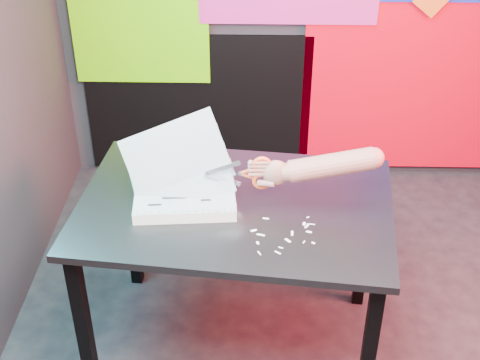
{
  "coord_description": "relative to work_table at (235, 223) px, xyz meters",
  "views": [
    {
      "loc": [
        -0.42,
        -2.01,
        2.22
      ],
      "look_at": [
        -0.47,
        0.04,
        0.87
      ],
      "focal_mm": 50.0,
      "sensor_mm": 36.0,
      "label": 1
    }
  ],
  "objects": [
    {
      "name": "work_table",
      "position": [
        0.0,
        0.0,
        0.0
      ],
      "size": [
        1.27,
        0.92,
        0.75
      ],
      "rotation": [
        0.0,
        0.0,
        -0.11
      ],
      "color": "black",
      "rests_on": "ground"
    },
    {
      "name": "scissors",
      "position": [
        0.08,
        0.02,
        0.22
      ],
      "size": [
        0.25,
        0.02,
        0.14
      ],
      "rotation": [
        0.0,
        0.0,
        0.05
      ],
      "color": "silver",
      "rests_on": "printout_stack"
    },
    {
      "name": "room",
      "position": [
        0.49,
        -0.06,
        0.69
      ],
      "size": [
        3.01,
        3.01,
        2.71
      ],
      "color": "black",
      "rests_on": "ground"
    },
    {
      "name": "hand_forearm",
      "position": [
        0.32,
        0.03,
        0.25
      ],
      "size": [
        0.49,
        0.1,
        0.15
      ],
      "rotation": [
        0.0,
        0.0,
        0.05
      ],
      "color": "#8F584B",
      "rests_on": "work_table"
    },
    {
      "name": "backdrop",
      "position": [
        0.55,
        1.4,
        0.3
      ],
      "size": [
        2.88,
        0.05,
        2.08
      ],
      "color": "red",
      "rests_on": "ground"
    },
    {
      "name": "paper_clippings",
      "position": [
        0.19,
        -0.18,
        0.09
      ],
      "size": [
        0.24,
        0.23,
        0.0
      ],
      "color": "white",
      "rests_on": "work_table"
    },
    {
      "name": "printout_stack",
      "position": [
        -0.19,
        0.01,
        0.12
      ],
      "size": [
        0.45,
        0.31,
        0.36
      ],
      "rotation": [
        0.0,
        0.0,
        0.08
      ],
      "color": "#EBEAC9",
      "rests_on": "work_table"
    }
  ]
}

